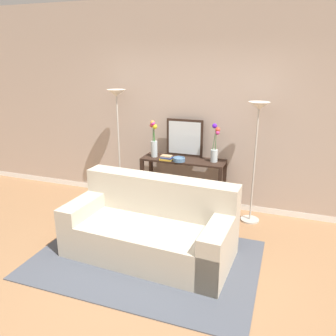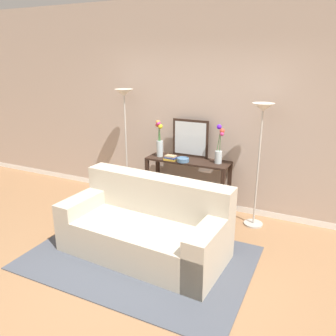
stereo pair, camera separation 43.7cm
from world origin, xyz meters
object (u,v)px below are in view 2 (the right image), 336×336
(console_table, at_px, (188,175))
(vase_short_flowers, at_px, (219,148))
(couch, at_px, (146,228))
(vase_tall_flowers, at_px, (159,141))
(book_stack, at_px, (171,158))
(floor_lamp_right, at_px, (261,131))
(wall_mirror, at_px, (190,138))
(floor_lamp_left, at_px, (125,114))
(fruit_bowl, at_px, (183,160))
(book_row_under_console, at_px, (166,202))

(console_table, distance_m, vase_short_flowers, 0.65)
(couch, distance_m, vase_tall_flowers, 1.55)
(couch, relative_size, console_table, 1.59)
(couch, xyz_separation_m, vase_short_flowers, (0.44, 1.34, 0.71))
(book_stack, bearing_deg, console_table, 31.05)
(floor_lamp_right, relative_size, wall_mirror, 3.00)
(couch, height_order, vase_tall_flowers, vase_tall_flowers)
(wall_mirror, bearing_deg, floor_lamp_left, -167.70)
(vase_short_flowers, height_order, fruit_bowl, vase_short_flowers)
(floor_lamp_right, bearing_deg, book_row_under_console, 177.90)
(floor_lamp_right, height_order, book_stack, floor_lamp_right)
(vase_tall_flowers, xyz_separation_m, book_row_under_console, (0.10, 0.03, -0.99))
(fruit_bowl, height_order, book_row_under_console, fruit_bowl)
(floor_lamp_left, distance_m, fruit_bowl, 1.16)
(floor_lamp_left, bearing_deg, book_stack, -5.68)
(floor_lamp_right, bearing_deg, book_stack, -176.28)
(fruit_bowl, xyz_separation_m, book_stack, (-0.19, -0.00, 0.00))
(wall_mirror, height_order, book_stack, wall_mirror)
(vase_short_flowers, bearing_deg, book_row_under_console, -178.04)
(wall_mirror, xyz_separation_m, book_stack, (-0.18, -0.30, -0.25))
(floor_lamp_left, distance_m, vase_short_flowers, 1.54)
(vase_short_flowers, bearing_deg, book_stack, -166.72)
(fruit_bowl, bearing_deg, floor_lamp_right, 4.23)
(floor_lamp_left, bearing_deg, book_row_under_console, 4.27)
(wall_mirror, bearing_deg, vase_short_flowers, -15.70)
(couch, height_order, floor_lamp_left, floor_lamp_left)
(couch, xyz_separation_m, console_table, (-0.02, 1.31, 0.24))
(floor_lamp_right, bearing_deg, vase_tall_flowers, 179.30)
(couch, xyz_separation_m, fruit_bowl, (-0.04, 1.18, 0.52))
(book_stack, bearing_deg, floor_lamp_right, 3.72)
(console_table, bearing_deg, vase_short_flowers, 3.47)
(vase_tall_flowers, bearing_deg, vase_short_flowers, 3.80)
(floor_lamp_left, xyz_separation_m, vase_short_flowers, (1.49, 0.08, -0.38))
(console_table, relative_size, floor_lamp_right, 0.73)
(vase_short_flowers, bearing_deg, console_table, -176.53)
(fruit_bowl, bearing_deg, couch, -87.97)
(console_table, distance_m, vase_tall_flowers, 0.67)
(vase_tall_flowers, height_order, book_stack, vase_tall_flowers)
(vase_tall_flowers, height_order, book_row_under_console, vase_tall_flowers)
(floor_lamp_right, distance_m, wall_mirror, 1.11)
(vase_short_flowers, relative_size, book_stack, 3.01)
(book_stack, bearing_deg, wall_mirror, 58.67)
(wall_mirror, distance_m, book_stack, 0.43)
(console_table, bearing_deg, book_stack, -148.95)
(book_row_under_console, bearing_deg, floor_lamp_right, -2.10)
(vase_tall_flowers, bearing_deg, console_table, 4.12)
(vase_tall_flowers, bearing_deg, wall_mirror, 25.63)
(console_table, bearing_deg, wall_mirror, 102.61)
(wall_mirror, height_order, vase_tall_flowers, wall_mirror)
(vase_tall_flowers, distance_m, fruit_bowl, 0.49)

